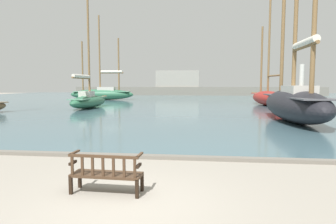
{
  "coord_description": "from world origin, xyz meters",
  "views": [
    {
      "loc": [
        1.58,
        -5.81,
        2.45
      ],
      "look_at": [
        -0.29,
        10.0,
        1.0
      ],
      "focal_mm": 32.0,
      "sensor_mm": 36.0,
      "label": 1
    }
  ],
  "objects": [
    {
      "name": "sailboat_outer_port",
      "position": [
        9.01,
        29.82,
        1.08
      ],
      "size": [
        3.44,
        11.26,
        12.51
      ],
      "color": "maroon",
      "rests_on": "harbor_water"
    },
    {
      "name": "sailboat_nearest_starboard",
      "position": [
        -14.27,
        39.82,
        1.2
      ],
      "size": [
        10.13,
        2.92,
        13.06
      ],
      "color": "#2D6647",
      "rests_on": "harbor_water"
    },
    {
      "name": "harbor_water",
      "position": [
        0.0,
        44.0,
        0.04
      ],
      "size": [
        100.0,
        80.0,
        0.08
      ],
      "primitive_type": "cube",
      "color": "#476670",
      "rests_on": "ground"
    },
    {
      "name": "quay_edge_kerb",
      "position": [
        0.0,
        3.85,
        0.06
      ],
      "size": [
        40.0,
        0.3,
        0.12
      ],
      "primitive_type": "cube",
      "color": "slate",
      "rests_on": "ground"
    },
    {
      "name": "sailboat_mid_starboard",
      "position": [
        -10.05,
        23.58,
        0.92
      ],
      "size": [
        2.07,
        9.42,
        11.09
      ],
      "color": "#2D6647",
      "rests_on": "harbor_water"
    },
    {
      "name": "sailboat_nearest_port",
      "position": [
        7.38,
        14.19,
        1.44
      ],
      "size": [
        2.73,
        10.7,
        15.31
      ],
      "color": "black",
      "rests_on": "harbor_water"
    },
    {
      "name": "park_bench",
      "position": [
        -0.58,
        0.57,
        0.47
      ],
      "size": [
        1.62,
        0.59,
        0.92
      ],
      "color": "black",
      "rests_on": "ground"
    },
    {
      "name": "ground_plane",
      "position": [
        0.0,
        0.0,
        0.0
      ],
      "size": [
        160.0,
        160.0,
        0.0
      ],
      "primitive_type": "plane",
      "color": "gray"
    },
    {
      "name": "far_breakwater",
      "position": [
        -0.58,
        62.13,
        1.63
      ],
      "size": [
        55.84,
        2.4,
        6.88
      ],
      "color": "slate",
      "rests_on": "ground"
    }
  ]
}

